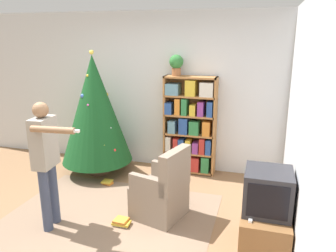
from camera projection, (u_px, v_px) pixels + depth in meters
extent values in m
plane|color=#846042|center=(109.00, 230.00, 3.85)|extent=(14.00, 14.00, 0.00)
cube|color=silver|center=(163.00, 91.00, 5.51)|extent=(8.00, 0.10, 2.60)
cube|color=silver|center=(309.00, 139.00, 2.95)|extent=(0.10, 8.00, 2.60)
cube|color=#7F6651|center=(107.00, 220.00, 4.04)|extent=(2.57, 2.09, 0.01)
cube|color=#A8703D|center=(166.00, 124.00, 5.42)|extent=(0.03, 0.27, 1.59)
cube|color=#A8703D|center=(215.00, 127.00, 5.20)|extent=(0.03, 0.27, 1.59)
cube|color=#A8703D|center=(191.00, 77.00, 5.10)|extent=(0.84, 0.27, 0.03)
cube|color=#A8703D|center=(192.00, 124.00, 5.43)|extent=(0.84, 0.01, 1.59)
cube|color=#A8703D|center=(189.00, 169.00, 5.51)|extent=(0.81, 0.27, 0.03)
cube|color=#284C93|center=(171.00, 161.00, 5.55)|extent=(0.16, 0.24, 0.22)
cube|color=gold|center=(182.00, 163.00, 5.49)|extent=(0.14, 0.22, 0.18)
cube|color=#B22D28|center=(195.00, 163.00, 5.42)|extent=(0.15, 0.21, 0.23)
cube|color=#2D7A42|center=(206.00, 164.00, 5.38)|extent=(0.12, 0.22, 0.26)
cube|color=#A8703D|center=(189.00, 152.00, 5.43)|extent=(0.81, 0.27, 0.03)
cube|color=beige|center=(169.00, 143.00, 5.47)|extent=(0.08, 0.23, 0.24)
cube|color=#B22D28|center=(177.00, 144.00, 5.44)|extent=(0.08, 0.23, 0.23)
cube|color=#284C93|center=(182.00, 145.00, 5.42)|extent=(0.09, 0.24, 0.21)
cube|color=gold|center=(189.00, 145.00, 5.39)|extent=(0.08, 0.25, 0.21)
cube|color=#843889|center=(196.00, 147.00, 5.35)|extent=(0.10, 0.21, 0.18)
cube|color=#B22D28|center=(203.00, 145.00, 5.31)|extent=(0.09, 0.23, 0.26)
cube|color=#284C93|center=(209.00, 147.00, 5.28)|extent=(0.09, 0.20, 0.24)
cube|color=#A8703D|center=(190.00, 134.00, 5.35)|extent=(0.81, 0.27, 0.03)
cube|color=#5B899E|center=(173.00, 126.00, 5.37)|extent=(0.12, 0.21, 0.20)
cube|color=#284C93|center=(184.00, 125.00, 5.30)|extent=(0.14, 0.20, 0.26)
cube|color=#2D7A42|center=(195.00, 127.00, 5.26)|extent=(0.15, 0.20, 0.22)
cube|color=orange|center=(207.00, 128.00, 5.20)|extent=(0.12, 0.19, 0.23)
cube|color=#A8703D|center=(190.00, 115.00, 5.26)|extent=(0.81, 0.27, 0.03)
cube|color=#284C93|center=(170.00, 108.00, 5.30)|extent=(0.11, 0.21, 0.19)
cube|color=orange|center=(178.00, 106.00, 5.24)|extent=(0.09, 0.19, 0.26)
cube|color=#2D7A42|center=(185.00, 106.00, 5.22)|extent=(0.09, 0.21, 0.26)
cube|color=gold|center=(194.00, 109.00, 5.21)|extent=(0.09, 0.24, 0.17)
cube|color=#843889|center=(201.00, 109.00, 5.15)|extent=(0.09, 0.21, 0.23)
cube|color=#284C93|center=(210.00, 109.00, 5.11)|extent=(0.09, 0.20, 0.24)
cube|color=#A8703D|center=(190.00, 96.00, 5.18)|extent=(0.81, 0.27, 0.03)
cube|color=#5B899E|center=(173.00, 89.00, 5.22)|extent=(0.21, 0.24, 0.18)
cube|color=gold|center=(191.00, 88.00, 5.12)|extent=(0.16, 0.23, 0.25)
cube|color=beige|center=(207.00, 89.00, 5.05)|extent=(0.21, 0.21, 0.22)
cube|color=brown|center=(264.00, 230.00, 3.43)|extent=(0.49, 0.76, 0.46)
cube|color=#28282D|center=(268.00, 191.00, 3.31)|extent=(0.47, 0.48, 0.44)
cube|color=black|center=(268.00, 202.00, 3.09)|extent=(0.38, 0.01, 0.34)
cube|color=white|center=(251.00, 219.00, 3.20)|extent=(0.04, 0.12, 0.02)
cylinder|color=#4C3323|center=(99.00, 169.00, 5.47)|extent=(0.36, 0.36, 0.10)
cylinder|color=brown|center=(98.00, 163.00, 5.44)|extent=(0.08, 0.08, 0.12)
cone|color=#14471E|center=(95.00, 109.00, 5.20)|extent=(1.13, 1.13, 1.71)
sphere|color=#B74C93|center=(88.00, 105.00, 4.95)|extent=(0.04, 0.04, 0.04)
sphere|color=red|center=(114.00, 150.00, 5.06)|extent=(0.06, 0.06, 0.06)
sphere|color=silver|center=(80.00, 139.00, 5.64)|extent=(0.05, 0.05, 0.05)
sphere|color=gold|center=(104.00, 145.00, 4.96)|extent=(0.04, 0.04, 0.04)
sphere|color=gold|center=(88.00, 76.00, 4.98)|extent=(0.04, 0.04, 0.04)
sphere|color=gold|center=(107.00, 95.00, 5.22)|extent=(0.06, 0.06, 0.06)
sphere|color=#335BB2|center=(83.00, 96.00, 5.01)|extent=(0.07, 0.07, 0.07)
sphere|color=#335BB2|center=(111.00, 110.00, 5.37)|extent=(0.05, 0.05, 0.05)
sphere|color=silver|center=(110.00, 128.00, 5.05)|extent=(0.04, 0.04, 0.04)
sphere|color=#E5CC4C|center=(91.00, 52.00, 4.96)|extent=(0.07, 0.07, 0.07)
cube|color=#7A6B5B|center=(159.00, 201.00, 4.10)|extent=(0.69, 0.69, 0.42)
cube|color=#7A6B5B|center=(175.00, 170.00, 3.86)|extent=(0.26, 0.57, 0.50)
cube|color=#7A6B5B|center=(169.00, 171.00, 4.21)|extent=(0.51, 0.21, 0.20)
cube|color=#7A6B5B|center=(148.00, 185.00, 3.82)|extent=(0.51, 0.21, 0.20)
cylinder|color=#38425B|center=(54.00, 193.00, 3.92)|extent=(0.11, 0.11, 0.76)
cylinder|color=#38425B|center=(46.00, 200.00, 3.75)|extent=(0.11, 0.11, 0.76)
cube|color=gray|center=(44.00, 143.00, 3.65)|extent=(0.21, 0.34, 0.57)
cylinder|color=#8C6647|center=(53.00, 140.00, 3.85)|extent=(0.07, 0.07, 0.46)
cylinder|color=#8C6647|center=(53.00, 130.00, 3.36)|extent=(0.48, 0.12, 0.07)
cube|color=white|center=(74.00, 131.00, 3.32)|extent=(0.11, 0.05, 0.03)
sphere|color=#8C6647|center=(40.00, 110.00, 3.55)|extent=(0.18, 0.18, 0.18)
cylinder|color=#935B38|center=(176.00, 72.00, 5.15)|extent=(0.14, 0.14, 0.12)
sphere|color=#2D7033|center=(176.00, 62.00, 5.10)|extent=(0.22, 0.22, 0.22)
cube|color=orange|center=(108.00, 183.00, 5.03)|extent=(0.16, 0.13, 0.04)
cube|color=gold|center=(107.00, 181.00, 5.02)|extent=(0.15, 0.15, 0.02)
cube|color=beige|center=(122.00, 224.00, 3.94)|extent=(0.19, 0.12, 0.02)
cube|color=gold|center=(121.00, 223.00, 3.93)|extent=(0.21, 0.14, 0.03)
cube|color=orange|center=(121.00, 220.00, 3.93)|extent=(0.17, 0.17, 0.03)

